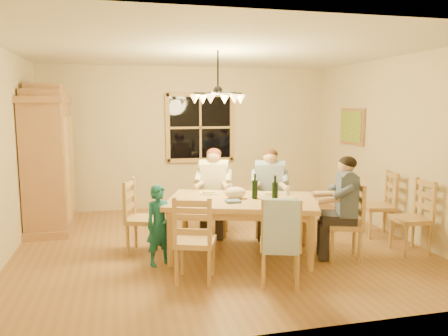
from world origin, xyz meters
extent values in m
plane|color=#976637|center=(0.00, 0.00, 0.00)|extent=(5.50, 5.50, 0.00)
cube|color=white|center=(0.00, 0.00, 2.70)|extent=(5.50, 5.00, 0.02)
cube|color=beige|center=(0.00, 2.50, 1.35)|extent=(5.50, 0.02, 2.70)
cube|color=beige|center=(-2.75, 0.00, 1.35)|extent=(0.02, 5.00, 2.70)
cube|color=beige|center=(2.75, 0.00, 1.35)|extent=(0.02, 5.00, 2.70)
cube|color=black|center=(0.20, 2.48, 1.55)|extent=(1.20, 0.03, 1.20)
cube|color=tan|center=(0.20, 2.46, 1.55)|extent=(1.30, 0.06, 1.30)
cube|color=#9C6843|center=(2.72, 1.20, 1.60)|extent=(0.04, 0.78, 0.64)
cube|color=#1E6B2D|center=(2.69, 1.20, 1.60)|extent=(0.02, 0.68, 0.54)
cylinder|color=black|center=(0.00, 0.00, 2.44)|extent=(0.02, 0.02, 0.53)
sphere|color=black|center=(0.00, 0.00, 2.17)|extent=(0.12, 0.12, 0.12)
cylinder|color=black|center=(0.16, 0.00, 2.13)|extent=(0.34, 0.02, 0.02)
cone|color=#FFB259|center=(0.32, 0.00, 2.05)|extent=(0.13, 0.13, 0.12)
cylinder|color=black|center=(0.08, 0.14, 2.13)|extent=(0.19, 0.31, 0.02)
cone|color=#FFB259|center=(0.16, 0.28, 2.05)|extent=(0.13, 0.13, 0.12)
cylinder|color=black|center=(-0.08, 0.14, 2.13)|extent=(0.19, 0.31, 0.02)
cone|color=#FFB259|center=(-0.16, 0.28, 2.05)|extent=(0.13, 0.13, 0.12)
cylinder|color=black|center=(-0.16, 0.00, 2.13)|extent=(0.34, 0.02, 0.02)
cone|color=#FFB259|center=(-0.32, 0.00, 2.05)|extent=(0.13, 0.13, 0.12)
cylinder|color=black|center=(-0.08, -0.14, 2.13)|extent=(0.19, 0.31, 0.02)
cone|color=#FFB259|center=(-0.16, -0.28, 2.05)|extent=(0.13, 0.13, 0.12)
cylinder|color=black|center=(0.08, -0.14, 2.13)|extent=(0.19, 0.31, 0.02)
cone|color=#FFB259|center=(0.16, -0.28, 2.05)|extent=(0.13, 0.13, 0.12)
cube|color=#9C6843|center=(-2.43, 1.46, 1.00)|extent=(0.60, 1.30, 2.00)
cube|color=#9C6843|center=(-2.43, 1.46, 2.05)|extent=(0.66, 1.40, 0.10)
cube|color=#9C6843|center=(-2.43, 1.46, 2.15)|extent=(0.58, 1.00, 0.12)
cube|color=#9C6843|center=(-2.43, 1.46, 2.25)|extent=(0.52, 0.55, 0.10)
cube|color=tan|center=(-2.12, 1.13, 1.00)|extent=(0.03, 0.55, 1.60)
cube|color=tan|center=(-2.12, 1.79, 1.00)|extent=(0.03, 0.55, 1.60)
cube|color=#9C6843|center=(-2.43, 1.46, 0.06)|extent=(0.66, 1.40, 0.12)
cube|color=tan|center=(0.21, -0.49, 0.73)|extent=(2.17, 1.71, 0.06)
cube|color=tan|center=(0.21, -0.49, 0.65)|extent=(1.98, 1.52, 0.10)
cylinder|color=tan|center=(-0.75, -0.67, 0.35)|extent=(0.09, 0.09, 0.70)
cylinder|color=tan|center=(0.85, -1.22, 0.35)|extent=(0.09, 0.09, 0.70)
cylinder|color=tan|center=(-0.44, 0.23, 0.35)|extent=(0.09, 0.09, 0.70)
cylinder|color=tan|center=(1.16, -0.31, 0.35)|extent=(0.09, 0.09, 0.70)
cube|color=tan|center=(0.05, 0.51, 0.45)|extent=(0.55, 0.54, 0.06)
cube|color=tan|center=(0.05, 0.51, 0.72)|extent=(0.38, 0.17, 0.54)
cube|color=tan|center=(0.84, 0.24, 0.45)|extent=(0.55, 0.54, 0.06)
cube|color=tan|center=(0.84, 0.24, 0.72)|extent=(0.38, 0.17, 0.54)
cube|color=tan|center=(-0.53, -1.19, 0.45)|extent=(0.55, 0.54, 0.06)
cube|color=tan|center=(-0.53, -1.19, 0.72)|extent=(0.38, 0.17, 0.54)
cube|color=tan|center=(0.37, -1.49, 0.45)|extent=(0.55, 0.54, 0.06)
cube|color=tan|center=(0.37, -1.49, 0.72)|extent=(0.38, 0.17, 0.54)
cube|color=tan|center=(-1.04, -0.07, 0.45)|extent=(0.54, 0.55, 0.06)
cube|color=tan|center=(-1.04, -0.07, 0.72)|extent=(0.17, 0.38, 0.54)
cube|color=tan|center=(1.45, -0.92, 0.45)|extent=(0.54, 0.55, 0.06)
cube|color=tan|center=(1.45, -0.92, 0.72)|extent=(0.17, 0.38, 0.54)
cube|color=beige|center=(0.05, 0.51, 0.84)|extent=(0.45, 0.34, 0.52)
cube|color=#262328|center=(0.05, 0.51, 0.53)|extent=(0.50, 0.52, 0.14)
sphere|color=tan|center=(0.05, 0.51, 1.22)|extent=(0.21, 0.21, 0.21)
ellipsoid|color=#592614|center=(0.05, 0.51, 1.25)|extent=(0.22, 0.22, 0.17)
cube|color=#2D4C7D|center=(0.84, 0.24, 0.84)|extent=(0.45, 0.34, 0.52)
cube|color=#262328|center=(0.84, 0.24, 0.53)|extent=(0.50, 0.52, 0.14)
sphere|color=tan|center=(0.84, 0.24, 1.22)|extent=(0.21, 0.21, 0.21)
ellipsoid|color=#381E11|center=(0.84, 0.24, 1.25)|extent=(0.22, 0.22, 0.17)
cube|color=#475372|center=(1.45, -0.92, 0.84)|extent=(0.34, 0.45, 0.52)
cube|color=#262328|center=(1.45, -0.92, 0.53)|extent=(0.52, 0.50, 0.14)
sphere|color=tan|center=(1.45, -0.92, 1.22)|extent=(0.21, 0.21, 0.21)
ellipsoid|color=black|center=(1.45, -0.92, 1.25)|extent=(0.22, 0.22, 0.17)
cube|color=#96ACCC|center=(0.30, -1.67, 0.70)|extent=(0.39, 0.22, 0.58)
cylinder|color=black|center=(0.38, -0.51, 0.93)|extent=(0.08, 0.08, 0.33)
cylinder|color=black|center=(0.58, -0.72, 0.93)|extent=(0.08, 0.08, 0.33)
cylinder|color=white|center=(-0.14, -0.06, 0.77)|extent=(0.26, 0.26, 0.02)
cylinder|color=white|center=(0.63, -0.34, 0.77)|extent=(0.26, 0.26, 0.02)
cylinder|color=white|center=(0.80, -0.71, 0.77)|extent=(0.26, 0.26, 0.02)
cylinder|color=silver|center=(0.14, -0.15, 0.83)|extent=(0.06, 0.06, 0.14)
cylinder|color=silver|center=(0.83, -0.52, 0.83)|extent=(0.06, 0.06, 0.14)
ellipsoid|color=tan|center=(0.64, -0.98, 0.82)|extent=(0.20, 0.20, 0.11)
cube|color=slate|center=(0.04, -0.67, 0.78)|extent=(0.22, 0.19, 0.03)
ellipsoid|color=beige|center=(0.13, -0.45, 0.84)|extent=(0.28, 0.22, 0.15)
imported|color=#18616C|center=(-0.87, -0.59, 0.50)|extent=(0.43, 0.36, 1.01)
cube|color=tan|center=(2.45, -0.89, 0.45)|extent=(0.44, 0.46, 0.06)
cube|color=tan|center=(2.45, -0.89, 0.72)|extent=(0.07, 0.38, 0.54)
cube|color=tan|center=(2.45, -0.12, 0.45)|extent=(0.51, 0.52, 0.06)
cube|color=tan|center=(2.45, -0.12, 0.72)|extent=(0.13, 0.38, 0.54)
camera|label=1|loc=(-1.31, -5.85, 1.95)|focal=35.00mm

